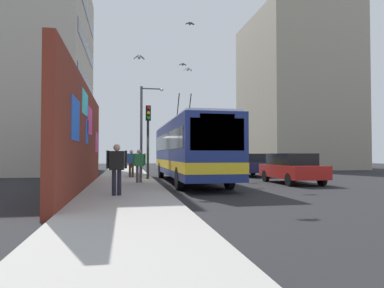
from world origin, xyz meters
name	(u,v)px	position (x,y,z in m)	size (l,w,h in m)	color
ground_plane	(155,182)	(0.00, 0.00, 0.00)	(80.00, 80.00, 0.00)	#232326
sidewalk_slab	(125,181)	(0.00, 1.60, 0.07)	(48.00, 3.20, 0.15)	#ADA8A0
graffiti_wall	(83,138)	(-4.19, 3.35, 2.23)	(13.62, 0.32, 4.45)	maroon
building_far_left	(34,72)	(11.84, 9.20, 8.50)	(13.46, 8.54, 16.99)	#B2A899
building_far_right	(295,93)	(16.62, -17.00, 8.35)	(11.98, 9.86, 16.70)	#9E937F
city_bus	(189,149)	(-0.66, -1.80, 1.83)	(12.14, 2.51, 5.08)	navy
parked_car_red	(292,168)	(-2.31, -7.00, 0.83)	(4.40, 1.92, 1.58)	#B21E19
parked_car_navy	(249,164)	(4.08, -7.00, 0.83)	(4.12, 1.79, 1.58)	navy
parked_car_white	(227,162)	(9.66, -7.00, 0.83)	(4.69, 1.79, 1.58)	white
parked_car_champagne	(211,161)	(15.15, -7.00, 0.83)	(4.24, 1.80, 1.58)	#C6B793
pedestrian_at_curb	(139,163)	(-2.00, 0.94, 1.10)	(0.22, 0.73, 1.62)	#595960
pedestrian_midblock	(131,161)	(2.15, 1.23, 1.12)	(0.22, 0.67, 1.65)	#3F3326
pedestrian_near_wall	(117,165)	(-7.31, 1.89, 1.18)	(0.23, 0.69, 1.73)	#1E1E2D
traffic_light	(148,129)	(0.28, 0.35, 2.94)	(0.49, 0.28, 4.14)	#2D382D
street_lamp	(144,123)	(6.36, 0.25, 3.82)	(0.44, 1.73, 6.37)	#4C4C51
flying_pigeons	(173,42)	(0.43, -1.06, 8.00)	(8.71, 3.94, 3.81)	gray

